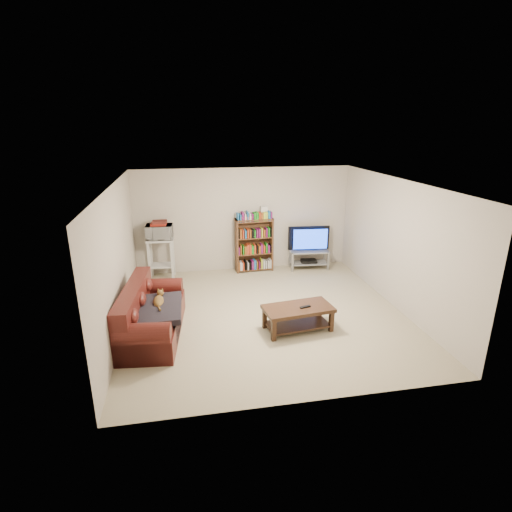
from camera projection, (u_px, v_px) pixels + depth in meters
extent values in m
plane|color=#BCB08C|center=(265.00, 314.00, 7.36)|extent=(5.00, 5.00, 0.00)
plane|color=white|center=(266.00, 183.00, 6.60)|extent=(5.00, 5.00, 0.00)
plane|color=beige|center=(244.00, 220.00, 9.32)|extent=(5.00, 0.00, 5.00)
plane|color=beige|center=(310.00, 316.00, 4.65)|extent=(5.00, 0.00, 5.00)
plane|color=beige|center=(117.00, 260.00, 6.55)|extent=(0.00, 5.00, 5.00)
plane|color=beige|center=(397.00, 244.00, 7.42)|extent=(0.00, 5.00, 5.00)
cube|color=#4C1813|center=(154.00, 323.00, 6.61)|extent=(1.05, 2.05, 0.38)
cube|color=#4C1813|center=(134.00, 311.00, 6.51)|extent=(0.46, 1.99, 0.82)
cube|color=#4C1813|center=(144.00, 348.00, 5.78)|extent=(0.83, 0.32, 0.50)
cube|color=#4C1813|center=(161.00, 298.00, 7.41)|extent=(0.83, 0.32, 0.50)
cube|color=black|center=(157.00, 309.00, 6.39)|extent=(0.78, 1.01, 0.18)
cube|color=#331E12|center=(298.00, 309.00, 6.69)|extent=(1.21, 0.72, 0.06)
cube|color=#331E12|center=(297.00, 324.00, 6.78)|extent=(1.09, 0.64, 0.03)
cube|color=#331E12|center=(274.00, 331.00, 6.40)|extent=(0.08, 0.08, 0.36)
cube|color=#331E12|center=(331.00, 321.00, 6.70)|extent=(0.08, 0.08, 0.36)
cube|color=#331E12|center=(265.00, 318.00, 6.81)|extent=(0.08, 0.08, 0.36)
cube|color=#331E12|center=(319.00, 310.00, 7.11)|extent=(0.08, 0.08, 0.36)
cube|color=black|center=(305.00, 307.00, 6.66)|extent=(0.20, 0.10, 0.02)
cube|color=#999EA3|center=(309.00, 251.00, 9.52)|extent=(0.95, 0.49, 0.03)
cube|color=#999EA3|center=(309.00, 263.00, 9.61)|extent=(0.90, 0.47, 0.02)
cube|color=gray|center=(292.00, 262.00, 9.38)|extent=(0.05, 0.05, 0.46)
cube|color=gray|center=(328.00, 261.00, 9.46)|extent=(0.05, 0.05, 0.46)
cube|color=gray|center=(290.00, 258.00, 9.71)|extent=(0.05, 0.05, 0.46)
cube|color=gray|center=(324.00, 257.00, 9.79)|extent=(0.05, 0.05, 0.46)
imported|color=black|center=(310.00, 239.00, 9.42)|extent=(1.00, 0.21, 0.57)
cube|color=black|center=(309.00, 261.00, 9.60)|extent=(0.39, 0.29, 0.06)
cube|color=#4F301B|center=(237.00, 246.00, 9.25)|extent=(0.05, 0.27, 1.26)
cube|color=#4F301B|center=(271.00, 244.00, 9.44)|extent=(0.05, 0.27, 1.26)
cube|color=#4F301B|center=(254.00, 219.00, 9.15)|extent=(0.89, 0.32, 0.03)
cube|color=maroon|center=(246.00, 218.00, 9.09)|extent=(0.26, 0.21, 0.07)
cube|color=silver|center=(160.00, 240.00, 8.80)|extent=(0.60, 0.45, 0.04)
cube|color=silver|center=(162.00, 265.00, 8.99)|extent=(0.54, 0.41, 0.03)
cube|color=silver|center=(149.00, 262.00, 8.76)|extent=(0.05, 0.05, 0.88)
cube|color=silver|center=(172.00, 261.00, 8.81)|extent=(0.05, 0.05, 0.88)
cube|color=silver|center=(151.00, 257.00, 9.08)|extent=(0.05, 0.05, 0.88)
cube|color=silver|center=(173.00, 257.00, 9.13)|extent=(0.05, 0.05, 0.88)
imported|color=silver|center=(159.00, 232.00, 8.74)|extent=(0.59, 0.42, 0.31)
cube|color=maroon|center=(159.00, 224.00, 8.69)|extent=(0.35, 0.31, 0.05)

